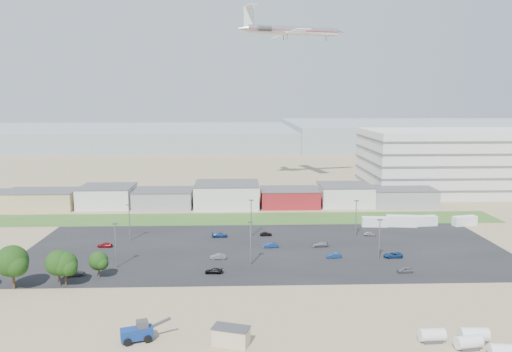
{
  "coord_description": "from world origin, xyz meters",
  "views": [
    {
      "loc": [
        -1.82,
        -101.33,
        37.7
      ],
      "look_at": [
        2.51,
        22.0,
        18.35
      ],
      "focal_mm": 35.0,
      "sensor_mm": 36.0,
      "label": 1
    }
  ],
  "objects_px": {
    "parked_car_5": "(105,245)",
    "parked_car_4": "(218,257)",
    "parked_car_3": "(214,271)",
    "parked_car_12": "(320,244)",
    "airliner": "(293,31)",
    "parked_car_8": "(370,234)",
    "box_trailer_a": "(375,222)",
    "parked_car_10": "(74,273)",
    "storage_tank_nw": "(432,335)",
    "telehandler": "(137,331)",
    "parked_car_1": "(334,255)",
    "portable_shed": "(231,336)",
    "parked_car_6": "(220,235)",
    "parked_car_11": "(266,234)",
    "parked_car_0": "(393,255)",
    "parked_car_2": "(405,270)",
    "parked_car_7": "(271,245)"
  },
  "relations": [
    {
      "from": "airliner",
      "to": "parked_car_11",
      "type": "height_order",
      "value": "airliner"
    },
    {
      "from": "parked_car_12",
      "to": "parked_car_6",
      "type": "bearing_deg",
      "value": -114.6
    },
    {
      "from": "parked_car_0",
      "to": "parked_car_3",
      "type": "xyz_separation_m",
      "value": [
        -42.27,
        -9.43,
        -0.06
      ]
    },
    {
      "from": "parked_car_7",
      "to": "parked_car_3",
      "type": "bearing_deg",
      "value": -40.1
    },
    {
      "from": "parked_car_10",
      "to": "parked_car_3",
      "type": "bearing_deg",
      "value": -97.08
    },
    {
      "from": "parked_car_1",
      "to": "parked_car_10",
      "type": "relative_size",
      "value": 0.8
    },
    {
      "from": "storage_tank_nw",
      "to": "parked_car_12",
      "type": "distance_m",
      "value": 51.69
    },
    {
      "from": "storage_tank_nw",
      "to": "parked_car_5",
      "type": "bearing_deg",
      "value": 140.84
    },
    {
      "from": "parked_car_2",
      "to": "parked_car_6",
      "type": "xyz_separation_m",
      "value": [
        -41.49,
        29.49,
        0.04
      ]
    },
    {
      "from": "parked_car_3",
      "to": "parked_car_12",
      "type": "bearing_deg",
      "value": 128.66
    },
    {
      "from": "portable_shed",
      "to": "parked_car_2",
      "type": "height_order",
      "value": "portable_shed"
    },
    {
      "from": "parked_car_5",
      "to": "telehandler",
      "type": "bearing_deg",
      "value": 22.99
    },
    {
      "from": "portable_shed",
      "to": "parked_car_7",
      "type": "relative_size",
      "value": 1.5
    },
    {
      "from": "portable_shed",
      "to": "parked_car_12",
      "type": "height_order",
      "value": "portable_shed"
    },
    {
      "from": "box_trailer_a",
      "to": "parked_car_10",
      "type": "bearing_deg",
      "value": -147.74
    },
    {
      "from": "parked_car_3",
      "to": "parked_car_4",
      "type": "bearing_deg",
      "value": 179.91
    },
    {
      "from": "parked_car_0",
      "to": "parked_car_5",
      "type": "bearing_deg",
      "value": -102.58
    },
    {
      "from": "parked_car_5",
      "to": "parked_car_10",
      "type": "height_order",
      "value": "parked_car_10"
    },
    {
      "from": "portable_shed",
      "to": "parked_car_5",
      "type": "distance_m",
      "value": 61.61
    },
    {
      "from": "parked_car_8",
      "to": "parked_car_7",
      "type": "bearing_deg",
      "value": 115.2
    },
    {
      "from": "parked_car_0",
      "to": "parked_car_2",
      "type": "distance_m",
      "value": 10.35
    },
    {
      "from": "parked_car_7",
      "to": "parked_car_12",
      "type": "distance_m",
      "value": 12.69
    },
    {
      "from": "parked_car_12",
      "to": "parked_car_7",
      "type": "bearing_deg",
      "value": -92.66
    },
    {
      "from": "parked_car_3",
      "to": "parked_car_12",
      "type": "xyz_separation_m",
      "value": [
        26.28,
        18.78,
        0.03
      ]
    },
    {
      "from": "parked_car_2",
      "to": "parked_car_6",
      "type": "distance_m",
      "value": 50.9
    },
    {
      "from": "parked_car_2",
      "to": "parked_car_1",
      "type": "bearing_deg",
      "value": -132.73
    },
    {
      "from": "portable_shed",
      "to": "parked_car_1",
      "type": "relative_size",
      "value": 1.58
    },
    {
      "from": "parked_car_11",
      "to": "parked_car_0",
      "type": "bearing_deg",
      "value": -127.8
    },
    {
      "from": "parked_car_2",
      "to": "parked_car_5",
      "type": "relative_size",
      "value": 0.93
    },
    {
      "from": "parked_car_0",
      "to": "parked_car_4",
      "type": "relative_size",
      "value": 1.18
    },
    {
      "from": "parked_car_5",
      "to": "parked_car_4",
      "type": "bearing_deg",
      "value": 73.37
    },
    {
      "from": "parked_car_6",
      "to": "parked_car_8",
      "type": "distance_m",
      "value": 41.43
    },
    {
      "from": "parked_car_0",
      "to": "parked_car_3",
      "type": "relative_size",
      "value": 1.16
    },
    {
      "from": "parked_car_8",
      "to": "parked_car_5",
      "type": "bearing_deg",
      "value": 102.29
    },
    {
      "from": "parked_car_1",
      "to": "parked_car_12",
      "type": "height_order",
      "value": "parked_car_1"
    },
    {
      "from": "portable_shed",
      "to": "airliner",
      "type": "distance_m",
      "value": 156.68
    },
    {
      "from": "box_trailer_a",
      "to": "parked_car_6",
      "type": "relative_size",
      "value": 1.75
    },
    {
      "from": "airliner",
      "to": "parked_car_7",
      "type": "bearing_deg",
      "value": -113.42
    },
    {
      "from": "storage_tank_nw",
      "to": "airliner",
      "type": "xyz_separation_m",
      "value": [
        -7.21,
        141.26,
        64.17
      ]
    },
    {
      "from": "parked_car_7",
      "to": "parked_car_10",
      "type": "relative_size",
      "value": 0.84
    },
    {
      "from": "box_trailer_a",
      "to": "parked_car_12",
      "type": "height_order",
      "value": "box_trailer_a"
    },
    {
      "from": "telehandler",
      "to": "parked_car_0",
      "type": "distance_m",
      "value": 66.05
    },
    {
      "from": "telehandler",
      "to": "parked_car_0",
      "type": "xyz_separation_m",
      "value": [
        52.8,
        39.67,
        -1.03
      ]
    },
    {
      "from": "airliner",
      "to": "parked_car_8",
      "type": "xyz_separation_m",
      "value": [
        13.33,
        -80.72,
        -64.8
      ]
    },
    {
      "from": "parked_car_0",
      "to": "telehandler",
      "type": "bearing_deg",
      "value": -57.0
    },
    {
      "from": "airliner",
      "to": "parked_car_10",
      "type": "bearing_deg",
      "value": -132.13
    },
    {
      "from": "storage_tank_nw",
      "to": "parked_car_8",
      "type": "bearing_deg",
      "value": 84.23
    },
    {
      "from": "parked_car_0",
      "to": "parked_car_10",
      "type": "relative_size",
      "value": 1.0
    },
    {
      "from": "telehandler",
      "to": "parked_car_3",
      "type": "distance_m",
      "value": 32.03
    },
    {
      "from": "airliner",
      "to": "parked_car_2",
      "type": "height_order",
      "value": "airliner"
    }
  ]
}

